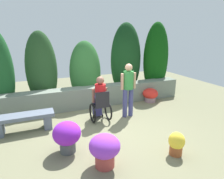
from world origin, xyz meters
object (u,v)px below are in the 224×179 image
at_px(flower_pot_terracotta_by_wall, 105,149).
at_px(flower_pot_red_accent, 67,135).
at_px(flower_pot_purple_near, 176,143).
at_px(person_in_wheelchair, 100,100).
at_px(stone_bench, 24,120).
at_px(person_standing_companion, 128,87).
at_px(flower_pot_small_foreground, 150,95).

distance_m(flower_pot_terracotta_by_wall, flower_pot_red_accent, 0.94).
bearing_deg(flower_pot_purple_near, person_in_wheelchair, 112.94).
relative_size(flower_pot_terracotta_by_wall, flower_pot_red_accent, 0.95).
xyz_separation_m(stone_bench, person_standing_companion, (2.92, -0.14, 0.63)).
bearing_deg(person_standing_companion, flower_pot_terracotta_by_wall, -125.38).
bearing_deg(person_standing_companion, flower_pot_small_foreground, 34.10).
relative_size(person_in_wheelchair, flower_pot_red_accent, 1.92).
relative_size(person_standing_companion, flower_pot_terracotta_by_wall, 2.48).
bearing_deg(flower_pot_red_accent, flower_pot_small_foreground, 31.33).
relative_size(person_standing_companion, flower_pot_small_foreground, 2.86).
bearing_deg(person_in_wheelchair, flower_pot_purple_near, -73.21).
relative_size(person_in_wheelchair, flower_pot_terracotta_by_wall, 2.03).
bearing_deg(flower_pot_purple_near, flower_pot_small_foreground, 66.24).
relative_size(stone_bench, flower_pot_red_accent, 2.18).
bearing_deg(flower_pot_purple_near, person_standing_companion, 91.04).
bearing_deg(flower_pot_terracotta_by_wall, flower_pot_red_accent, 127.55).
height_order(person_in_wheelchair, flower_pot_purple_near, person_in_wheelchair).
distance_m(flower_pot_red_accent, flower_pot_small_foreground, 4.01).
height_order(stone_bench, flower_pot_small_foreground, flower_pot_small_foreground).
xyz_separation_m(flower_pot_purple_near, flower_pot_terracotta_by_wall, (-1.51, 0.22, 0.11)).
bearing_deg(stone_bench, flower_pot_purple_near, -40.82).
bearing_deg(person_in_wheelchair, person_standing_companion, -7.56).
bearing_deg(flower_pot_terracotta_by_wall, flower_pot_small_foreground, 44.79).
distance_m(stone_bench, flower_pot_red_accent, 1.61).
bearing_deg(flower_pot_purple_near, flower_pot_red_accent, 155.23).
xyz_separation_m(stone_bench, flower_pot_red_accent, (0.88, -1.35, 0.08)).
bearing_deg(person_standing_companion, stone_bench, 178.82).
bearing_deg(flower_pot_small_foreground, stone_bench, -170.30).
distance_m(stone_bench, flower_pot_purple_near, 3.76).
relative_size(person_standing_companion, flower_pot_red_accent, 2.35).
xyz_separation_m(person_standing_companion, flower_pot_red_accent, (-2.04, -1.21, -0.55)).
xyz_separation_m(person_standing_companion, flower_pot_small_foreground, (1.38, 0.88, -0.67)).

